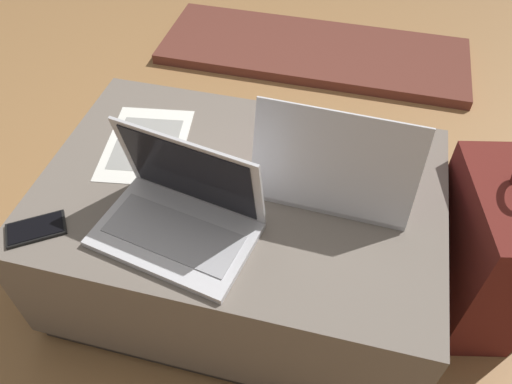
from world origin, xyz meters
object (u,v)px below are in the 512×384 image
at_px(laptop_near, 180,213).
at_px(backpack, 487,255).
at_px(laptop_far, 335,171).
at_px(cell_phone, 36,229).
at_px(paper_sheet, 146,144).

distance_m(laptop_near, backpack, 0.81).
distance_m(laptop_near, laptop_far, 0.38).
xyz_separation_m(laptop_far, cell_phone, (-0.63, -0.30, -0.05)).
relative_size(cell_phone, paper_sheet, 0.45).
relative_size(laptop_near, paper_sheet, 1.18).
relative_size(cell_phone, backpack, 0.27).
bearing_deg(backpack, cell_phone, 94.22).
bearing_deg(laptop_far, backpack, -174.74).
distance_m(laptop_far, paper_sheet, 0.51).
height_order(laptop_far, backpack, laptop_far).
relative_size(laptop_far, cell_phone, 2.55).
xyz_separation_m(laptop_far, backpack, (0.43, 0.02, -0.23)).
height_order(laptop_near, paper_sheet, laptop_near).
distance_m(cell_phone, paper_sheet, 0.36).
distance_m(laptop_near, cell_phone, 0.34).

